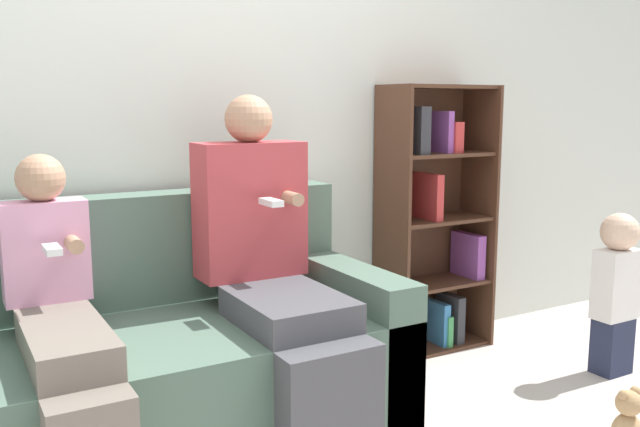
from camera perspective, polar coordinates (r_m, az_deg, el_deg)
The scene contains 7 objects.
back_wall at distance 3.01m, azimuth -11.13°, elevation 9.28°, with size 10.00×0.06×2.55m.
couch at distance 2.63m, azimuth -15.51°, elevation -12.54°, with size 1.96×0.87×0.91m.
adult_seated at distance 2.60m, azimuth -3.93°, elevation -4.08°, with size 0.43×0.80×1.30m.
child_seated at distance 2.35m, azimuth -20.79°, elevation -9.01°, with size 0.29×0.82×1.09m.
toddler_standing at distance 3.46m, azimuth 23.66°, elevation -5.74°, with size 0.21×0.17×0.77m.
bookshelf at distance 3.55m, azimuth 9.49°, elevation -0.58°, with size 0.58×0.29×1.36m.
teddy_bear at distance 2.81m, azimuth 24.46°, elevation -15.75°, with size 0.12×0.10×0.25m.
Camera 1 is at (-0.98, -1.84, 1.26)m, focal length 38.00 mm.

